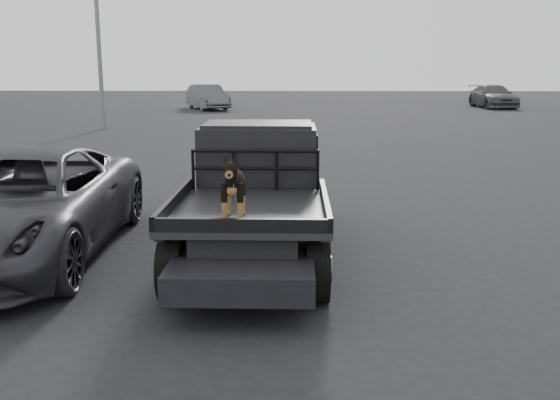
# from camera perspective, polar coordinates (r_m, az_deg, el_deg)

# --- Properties ---
(ground) EXTENTS (120.00, 120.00, 0.00)m
(ground) POSITION_cam_1_polar(r_m,az_deg,el_deg) (7.28, 2.95, -9.09)
(ground) COLOR black
(ground) RESTS_ON ground
(flatbed_ute) EXTENTS (2.00, 5.40, 0.92)m
(flatbed_ute) POSITION_cam_1_polar(r_m,az_deg,el_deg) (8.75, -2.32, -2.25)
(flatbed_ute) COLOR black
(flatbed_ute) RESTS_ON ground
(ute_cab) EXTENTS (1.72, 1.30, 0.88)m
(ute_cab) POSITION_cam_1_polar(r_m,az_deg,el_deg) (9.51, -1.99, 4.45)
(ute_cab) COLOR black
(ute_cab) RESTS_ON flatbed_ute
(headache_rack) EXTENTS (1.80, 0.08, 0.55)m
(headache_rack) POSITION_cam_1_polar(r_m,az_deg,el_deg) (8.79, -2.28, 2.72)
(headache_rack) COLOR black
(headache_rack) RESTS_ON flatbed_ute
(dog) EXTENTS (0.32, 0.60, 0.74)m
(dog) POSITION_cam_1_polar(r_m,az_deg,el_deg) (7.13, -4.26, 1.22)
(dog) COLOR black
(dog) RESTS_ON flatbed_ute
(parked_suv) EXTENTS (2.67, 5.45, 1.49)m
(parked_suv) POSITION_cam_1_polar(r_m,az_deg,el_deg) (9.37, -22.74, -0.44)
(parked_suv) COLOR #323238
(parked_suv) RESTS_ON ground
(distant_car_a) EXTENTS (3.35, 4.79, 1.50)m
(distant_car_a) POSITION_cam_1_polar(r_m,az_deg,el_deg) (38.78, -6.64, 9.34)
(distant_car_a) COLOR #4C4D52
(distant_car_a) RESTS_ON ground
(distant_car_b) EXTENTS (2.26, 5.01, 1.43)m
(distant_car_b) POSITION_cam_1_polar(r_m,az_deg,el_deg) (42.45, 18.92, 8.96)
(distant_car_b) COLOR #424146
(distant_car_b) RESTS_ON ground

